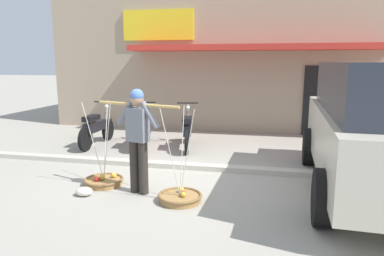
# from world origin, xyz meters

# --- Properties ---
(ground_plane) EXTENTS (90.00, 90.00, 0.00)m
(ground_plane) POSITION_xyz_m (0.00, 0.00, 0.00)
(ground_plane) COLOR #9E998C
(sidewalk_curb) EXTENTS (20.00, 0.24, 0.10)m
(sidewalk_curb) POSITION_xyz_m (0.00, 0.70, 0.05)
(sidewalk_curb) COLOR #BAB4A5
(sidewalk_curb) RESTS_ON ground
(fruit_vendor) EXTENTS (1.49, 0.49, 1.70)m
(fruit_vendor) POSITION_xyz_m (-0.38, -0.76, 0.98)
(fruit_vendor) COLOR #2D2823
(fruit_vendor) RESTS_ON ground
(fruit_basket_left_side) EXTENTS (0.68, 0.68, 1.45)m
(fruit_basket_left_side) POSITION_xyz_m (0.36, -0.98, 0.07)
(fruit_basket_left_side) COLOR #9E7542
(fruit_basket_left_side) RESTS_ON ground
(fruit_basket_right_side) EXTENTS (0.68, 0.68, 1.45)m
(fruit_basket_right_side) POSITION_xyz_m (-1.12, -0.53, 0.07)
(fruit_basket_right_side) COLOR #9E7542
(fruit_basket_right_side) RESTS_ON ground
(motorcycle_nearest_shop) EXTENTS (0.54, 1.82, 1.09)m
(motorcycle_nearest_shop) POSITION_xyz_m (-2.60, 2.15, 0.45)
(motorcycle_nearest_shop) COLOR black
(motorcycle_nearest_shop) RESTS_ON ground
(motorcycle_second_in_row) EXTENTS (0.54, 1.81, 1.09)m
(motorcycle_second_in_row) POSITION_xyz_m (-1.44, 2.32, 0.45)
(motorcycle_second_in_row) COLOR black
(motorcycle_second_in_row) RESTS_ON ground
(motorcycle_third_in_row) EXTENTS (0.57, 1.80, 1.09)m
(motorcycle_third_in_row) POSITION_xyz_m (-0.29, 2.37, 0.45)
(motorcycle_third_in_row) COLOR black
(motorcycle_third_in_row) RESTS_ON ground
(parked_truck) EXTENTS (2.33, 4.89, 2.10)m
(parked_truck) POSITION_xyz_m (3.39, -0.00, 1.13)
(parked_truck) COLOR beige
(parked_truck) RESTS_ON ground
(storefront_building) EXTENTS (13.00, 6.00, 4.20)m
(storefront_building) POSITION_xyz_m (1.23, 7.19, 2.10)
(storefront_building) COLOR tan
(storefront_building) RESTS_ON ground
(plastic_litter_bag) EXTENTS (0.28, 0.22, 0.14)m
(plastic_litter_bag) POSITION_xyz_m (-1.20, -1.07, 0.07)
(plastic_litter_bag) COLOR silver
(plastic_litter_bag) RESTS_ON ground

